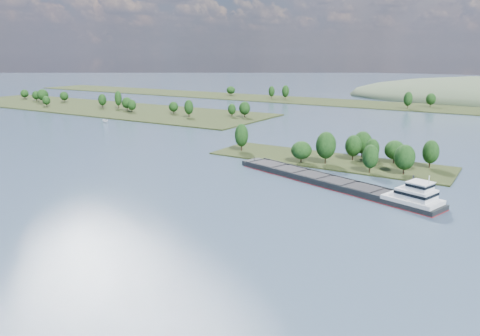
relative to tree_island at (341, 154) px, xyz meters
The scene contains 6 objects.
ground 59.88m from the tree_island, 95.72° to the right, with size 1800.00×1800.00×0.00m, color #34465B.
tree_island is the anchor object (origin of this frame).
left_bank 248.35m from the tree_island, 161.05° to the left, with size 300.00×80.00×15.57m.
back_shoreline 220.41m from the tree_island, 88.98° to the left, with size 900.00×60.00×15.19m.
cargo_barge 36.94m from the tree_island, 69.23° to the right, with size 79.92×33.37×10.93m.
motorboat 170.13m from the tree_island, behind, with size 2.20×5.85×2.26m, color silver.
Camera 1 is at (69.33, -1.62, 44.72)m, focal length 35.00 mm.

